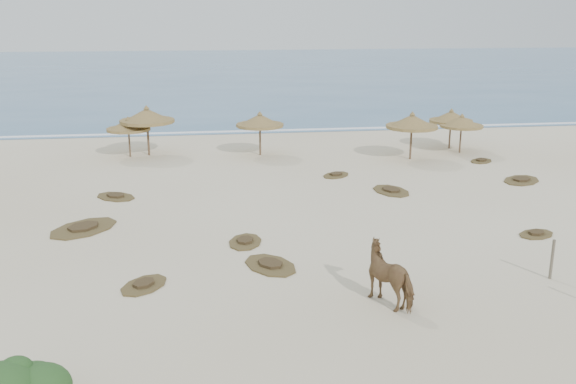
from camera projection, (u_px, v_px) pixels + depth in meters
name	position (u px, v px, depth m)	size (l,w,h in m)	color
ground	(332.00, 266.00, 22.12)	(160.00, 160.00, 0.00)	beige
ocean	(228.00, 71.00, 93.59)	(200.00, 100.00, 0.01)	#2D5987
foam_line	(260.00, 131.00, 46.90)	(70.00, 0.60, 0.01)	white
palapa_1	(128.00, 126.00, 38.18)	(2.97, 2.97, 2.45)	brown
palapa_2	(147.00, 116.00, 38.44)	(3.89, 3.89, 3.06)	brown
palapa_3	(260.00, 121.00, 38.58)	(3.46, 3.46, 2.69)	brown
palapa_4	(412.00, 122.00, 37.47)	(3.59, 3.59, 2.85)	brown
palapa_5	(451.00, 117.00, 40.51)	(3.01, 3.01, 2.57)	brown
palapa_6	(462.00, 122.00, 39.24)	(3.01, 3.01, 2.46)	brown
horse	(392.00, 275.00, 19.15)	(0.96, 2.12, 1.79)	olive
fence_post_near	(552.00, 259.00, 20.92)	(0.10, 0.10, 1.36)	#655C4B
scrub_1	(83.00, 228.00, 25.88)	(3.49, 3.65, 0.16)	brown
scrub_2	(245.00, 241.00, 24.35)	(1.62, 2.12, 0.16)	brown
scrub_3	(391.00, 191.00, 31.23)	(2.03, 2.65, 0.16)	brown
scrub_4	(536.00, 234.00, 25.18)	(1.90, 1.63, 0.16)	brown
scrub_5	(521.00, 180.00, 33.16)	(2.91, 2.87, 0.16)	brown
scrub_6	(116.00, 196.00, 30.25)	(2.49, 2.44, 0.16)	brown
scrub_7	(336.00, 175.00, 34.21)	(2.07, 2.06, 0.16)	brown
scrub_9	(270.00, 265.00, 22.12)	(2.38, 2.75, 0.16)	brown
scrub_10	(481.00, 161.00, 37.43)	(1.95, 1.91, 0.16)	brown
scrub_11	(144.00, 285.00, 20.51)	(2.01, 2.20, 0.16)	brown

